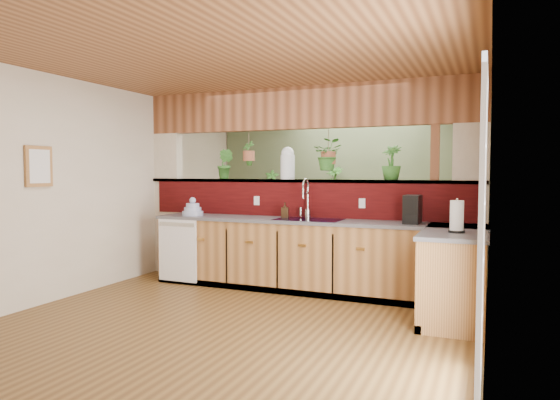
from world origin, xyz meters
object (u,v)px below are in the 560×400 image
at_px(dish_stack, 193,210).
at_px(soap_dispenser, 285,210).
at_px(faucet, 306,197).
at_px(coffee_maker, 412,210).
at_px(glass_jar, 288,163).
at_px(shelving_console, 304,229).
at_px(paper_towel, 457,217).

relative_size(dish_stack, soap_dispenser, 1.45).
distance_m(faucet, coffee_maker, 1.36).
distance_m(soap_dispenser, glass_jar, 0.67).
bearing_deg(faucet, glass_jar, 147.11).
xyz_separation_m(faucet, shelving_console, (-0.81, 2.12, -0.67)).
relative_size(faucet, soap_dispenser, 2.60).
xyz_separation_m(paper_towel, shelving_console, (-2.67, 2.96, -0.55)).
bearing_deg(glass_jar, paper_towel, -25.74).
height_order(soap_dispenser, shelving_console, soap_dispenser).
height_order(dish_stack, shelving_console, dish_stack).
relative_size(faucet, glass_jar, 1.18).
bearing_deg(paper_towel, coffee_maker, 126.98).
xyz_separation_m(faucet, soap_dispenser, (-0.27, -0.04, -0.18)).
bearing_deg(paper_towel, shelving_console, 132.04).
bearing_deg(shelving_console, coffee_maker, -42.10).
height_order(faucet, dish_stack, faucet).
height_order(dish_stack, paper_towel, paper_towel).
bearing_deg(paper_towel, glass_jar, 154.26).
relative_size(soap_dispenser, paper_towel, 0.59).
distance_m(faucet, glass_jar, 0.60).
bearing_deg(dish_stack, coffee_maker, 2.03).
distance_m(faucet, paper_towel, 2.05).
bearing_deg(faucet, paper_towel, -24.30).
bearing_deg(dish_stack, shelving_console, 73.14).
relative_size(dish_stack, coffee_maker, 0.87).
height_order(faucet, paper_towel, faucet).
height_order(soap_dispenser, paper_towel, paper_towel).
bearing_deg(glass_jar, shelving_console, 103.77).
relative_size(coffee_maker, paper_towel, 0.97).
bearing_deg(dish_stack, paper_towel, -9.83).
distance_m(faucet, shelving_console, 2.37).
bearing_deg(glass_jar, dish_stack, -158.11).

